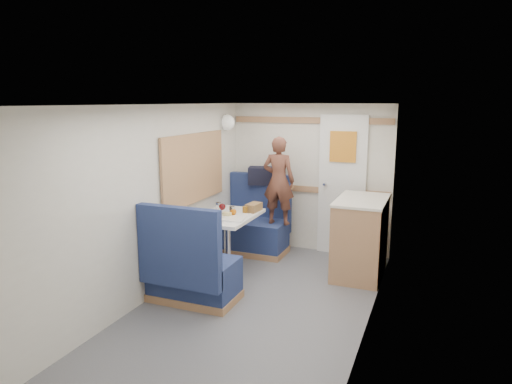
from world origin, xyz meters
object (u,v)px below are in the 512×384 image
at_px(duffel_bag, 267,176).
at_px(tray, 234,217).
at_px(galley_counter, 360,236).
at_px(tumbler_left, 195,216).
at_px(bench_far, 255,230).
at_px(cheese_block, 227,214).
at_px(wine_glass, 222,207).
at_px(tumbler_mid, 218,207).
at_px(dome_light, 227,122).
at_px(salt_grinder, 220,210).
at_px(bread_loaf, 254,207).
at_px(person, 279,181).
at_px(tumbler_right, 232,211).
at_px(pepper_grinder, 233,210).
at_px(orange_fruit, 233,212).
at_px(dinette_table, 227,227).
at_px(bench_near, 191,274).
at_px(beer_glass, 245,210).

distance_m(duffel_bag, tray, 1.27).
distance_m(galley_counter, tumbler_left, 1.95).
distance_m(bench_far, cheese_block, 1.07).
distance_m(wine_glass, tumbler_mid, 0.35).
height_order(bench_far, dome_light, dome_light).
distance_m(salt_grinder, bread_loaf, 0.42).
distance_m(bench_far, bread_loaf, 0.78).
height_order(person, tumbler_mid, person).
relative_size(duffel_bag, tumbler_mid, 4.72).
relative_size(person, duffel_bag, 2.30).
xyz_separation_m(tumbler_left, salt_grinder, (0.12, 0.39, -0.01)).
relative_size(tumbler_right, bread_loaf, 0.48).
bearing_deg(person, bread_loaf, 73.08).
bearing_deg(tumbler_left, person, 63.23).
height_order(tumbler_right, bread_loaf, tumbler_right).
relative_size(person, wine_glass, 6.80).
xyz_separation_m(cheese_block, tumbler_left, (-0.26, -0.27, 0.02)).
bearing_deg(bench_far, cheese_block, -87.58).
bearing_deg(person, salt_grinder, 56.95).
bearing_deg(wine_glass, duffel_bag, 87.03).
height_order(tray, cheese_block, cheese_block).
height_order(dome_light, person, dome_light).
distance_m(tumbler_right, pepper_grinder, 0.09).
bearing_deg(tray, person, 76.32).
bearing_deg(cheese_block, person, 70.06).
xyz_separation_m(tray, orange_fruit, (-0.04, 0.07, 0.04)).
relative_size(bench_far, salt_grinder, 12.57).
xyz_separation_m(dome_light, cheese_block, (0.43, -0.95, -0.99)).
relative_size(dinette_table, dome_light, 4.60).
height_order(bench_far, person, person).
height_order(tumbler_left, salt_grinder, tumbler_left).
bearing_deg(dome_light, orange_fruit, -61.17).
relative_size(bench_near, cheese_block, 9.80).
bearing_deg(wine_glass, dinette_table, 94.42).
relative_size(tumbler_mid, salt_grinder, 1.26).
height_order(bench_near, tumbler_right, bench_near).
xyz_separation_m(wine_glass, salt_grinder, (-0.12, 0.17, -0.08)).
height_order(wine_glass, salt_grinder, wine_glass).
height_order(orange_fruit, salt_grinder, orange_fruit).
distance_m(dinette_table, bench_far, 0.90).
distance_m(tray, tumbler_mid, 0.41).
xyz_separation_m(bench_near, salt_grinder, (-0.10, 0.88, 0.46)).
relative_size(tumbler_left, tumbler_right, 1.00).
xyz_separation_m(bench_near, tumbler_right, (0.08, 0.84, 0.48)).
bearing_deg(orange_fruit, bench_near, -96.86).
distance_m(dinette_table, tumbler_left, 0.48).
bearing_deg(dinette_table, wine_glass, -85.58).
xyz_separation_m(dome_light, tumbler_left, (0.17, -1.22, -0.97)).
relative_size(orange_fruit, cheese_block, 0.66).
distance_m(beer_glass, bread_loaf, 0.17).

